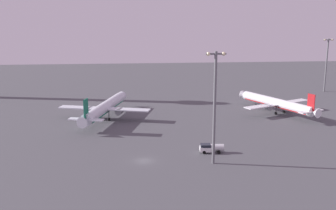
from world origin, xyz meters
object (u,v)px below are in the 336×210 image
Objects in this scene: apron_light_east at (327,61)px; airplane_near_gate at (105,108)px; apron_light_central at (215,101)px; fuel_truck at (211,148)px; airplane_taxiway_distant at (277,103)px.

airplane_near_gate is at bearing -157.18° from apron_light_east.
fuel_truck is at bearing 82.65° from apron_light_central.
airplane_taxiway_distant is at bearing 54.90° from apron_light_central.
fuel_truck is (-33.04, -40.67, -2.33)m from airplane_taxiway_distant.
airplane_taxiway_distant is at bearing -33.94° from fuel_truck.
airplane_near_gate is at bearing 43.39° from fuel_truck.
apron_light_central reaches higher than apron_light_east.
apron_light_central is (28.82, -45.61, 11.50)m from airplane_near_gate.
apron_light_central is at bearing 177.80° from fuel_truck.
airplane_near_gate is 55.16m from apron_light_central.
airplane_taxiway_distant is at bearing 18.33° from airplane_near_gate.
airplane_taxiway_distant is 60.37m from apron_light_central.
apron_light_central is (-1.00, -7.76, 14.16)m from fuel_truck.
apron_light_east is (38.40, 39.80, 10.61)m from airplane_taxiway_distant.
apron_light_central reaches higher than airplane_near_gate.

